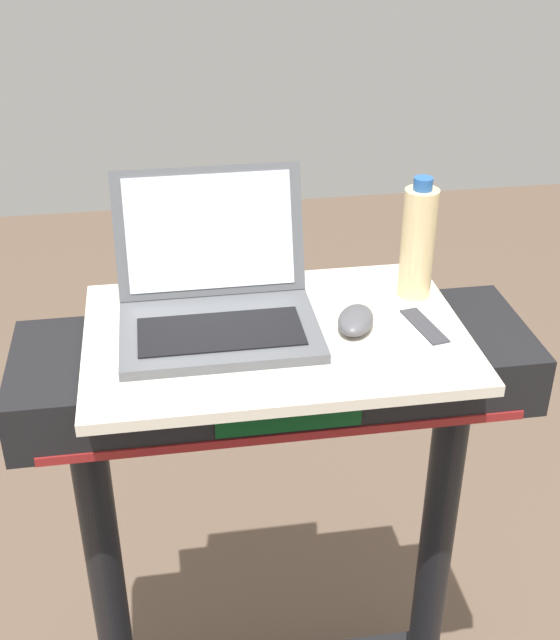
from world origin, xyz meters
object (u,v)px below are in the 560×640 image
at_px(computer_mouse, 356,320).
at_px(tv_remote, 424,331).
at_px(water_bottle, 418,242).
at_px(laptop, 216,298).

height_order(computer_mouse, tv_remote, computer_mouse).
bearing_deg(computer_mouse, water_bottle, 61.11).
xyz_separation_m(laptop, water_bottle, (0.37, 0.05, 0.06)).
distance_m(computer_mouse, tv_remote, 0.12).
xyz_separation_m(computer_mouse, water_bottle, (0.14, 0.11, 0.09)).
height_order(laptop, water_bottle, laptop).
xyz_separation_m(computer_mouse, tv_remote, (0.11, -0.04, -0.01)).
bearing_deg(computer_mouse, laptop, -171.65).
relative_size(laptop, water_bottle, 1.48).
bearing_deg(water_bottle, computer_mouse, -141.64).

